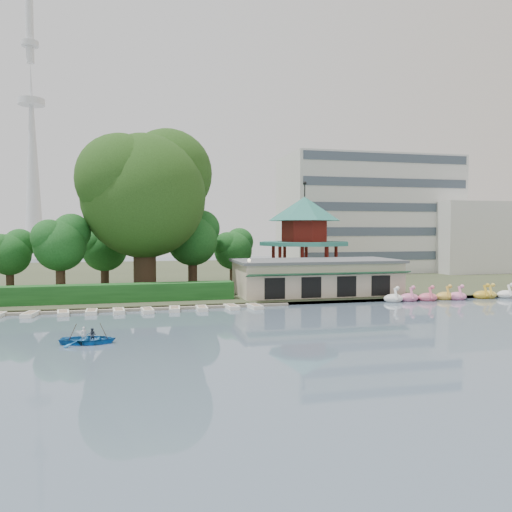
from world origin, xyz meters
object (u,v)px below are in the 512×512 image
object	(u,v)px
boathouse	(316,276)
pavilion	(304,231)
dock	(114,310)
big_tree	(146,188)
rowboat_with_passengers	(88,336)

from	to	relation	value
boathouse	pavilion	distance (m)	11.43
dock	pavilion	world-z (taller)	pavilion
boathouse	big_tree	size ratio (longest dim) A/B	0.96
boathouse	pavilion	world-z (taller)	pavilion
pavilion	rowboat_with_passengers	world-z (taller)	pavilion
big_tree	rowboat_with_passengers	bearing A→B (deg)	-99.84
big_tree	rowboat_with_passengers	distance (m)	27.81
dock	pavilion	bearing A→B (deg)	31.66
dock	pavilion	xyz separation A→B (m)	(24.00, 14.80, 7.36)
big_tree	dock	bearing A→B (deg)	-106.15
boathouse	big_tree	world-z (taller)	big_tree
pavilion	big_tree	world-z (taller)	big_tree
boathouse	dock	bearing A→B (deg)	-167.76
big_tree	boathouse	bearing A→B (deg)	-18.41
boathouse	pavilion	xyz separation A→B (m)	(2.00, 10.03, 5.11)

